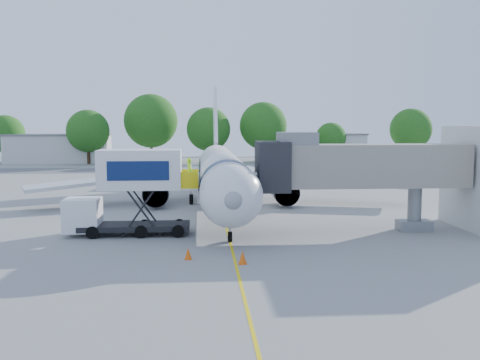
{
  "coord_description": "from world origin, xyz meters",
  "views": [
    {
      "loc": [
        -1.74,
        -41.34,
        7.13
      ],
      "look_at": [
        1.01,
        -4.07,
        3.2
      ],
      "focal_mm": 40.0,
      "sensor_mm": 36.0,
      "label": 1
    }
  ],
  "objects": [
    {
      "name": "outbuilding_left",
      "position": [
        -28.0,
        60.0,
        2.66
      ],
      "size": [
        18.4,
        8.4,
        5.3
      ],
      "color": "beige",
      "rests_on": "ground"
    },
    {
      "name": "ground_tug",
      "position": [
        1.43,
        -16.66,
        0.69
      ],
      "size": [
        3.37,
        1.86,
        1.31
      ],
      "rotation": [
        0.0,
        0.0,
        0.05
      ],
      "color": "white",
      "rests_on": "ground"
    },
    {
      "name": "catering_hiloader",
      "position": [
        -6.26,
        -7.0,
        2.76
      ],
      "size": [
        8.5,
        2.44,
        5.5
      ],
      "color": "black",
      "rests_on": "ground"
    },
    {
      "name": "tree_e",
      "position": [
        9.87,
        57.5,
        6.79
      ],
      "size": [
        8.77,
        8.77,
        11.18
      ],
      "color": "#382314",
      "rests_on": "ground"
    },
    {
      "name": "tree_d",
      "position": [
        -0.27,
        56.56,
        6.17
      ],
      "size": [
        7.97,
        7.97,
        10.16
      ],
      "color": "#382314",
      "rests_on": "ground"
    },
    {
      "name": "tree_c",
      "position": [
        -10.92,
        59.15,
        7.69
      ],
      "size": [
        9.93,
        9.93,
        12.66
      ],
      "color": "#382314",
      "rests_on": "ground"
    },
    {
      "name": "tree_b",
      "position": [
        -21.74,
        55.88,
        5.87
      ],
      "size": [
        7.58,
        7.58,
        9.67
      ],
      "color": "#382314",
      "rests_on": "ground"
    },
    {
      "name": "safety_cone_a",
      "position": [
        0.36,
        -14.71,
        0.33
      ],
      "size": [
        0.43,
        0.43,
        0.69
      ],
      "color": "#E4540C",
      "rests_on": "ground"
    },
    {
      "name": "tree_g",
      "position": [
        38.43,
        58.54,
        6.13
      ],
      "size": [
        7.92,
        7.92,
        10.1
      ],
      "color": "#382314",
      "rests_on": "ground"
    },
    {
      "name": "jet_bridge",
      "position": [
        7.99,
        -7.0,
        4.34
      ],
      "size": [
        13.9,
        3.2,
        6.6
      ],
      "color": "gray",
      "rests_on": "ground"
    },
    {
      "name": "tree_a",
      "position": [
        -37.34,
        59.54,
        5.31
      ],
      "size": [
        6.86,
        6.86,
        8.75
      ],
      "color": "#382314",
      "rests_on": "ground"
    },
    {
      "name": "ground",
      "position": [
        0.0,
        0.0,
        0.0
      ],
      "size": [
        160.0,
        160.0,
        0.0
      ],
      "primitive_type": "plane",
      "color": "gray",
      "rests_on": "ground"
    },
    {
      "name": "safety_cone_b",
      "position": [
        -2.44,
        -13.58,
        0.3
      ],
      "size": [
        0.4,
        0.4,
        0.63
      ],
      "color": "#E4540C",
      "rests_on": "ground"
    },
    {
      "name": "outbuilding_right",
      "position": [
        22.0,
        62.0,
        2.66
      ],
      "size": [
        16.4,
        7.4,
        5.3
      ],
      "color": "beige",
      "rests_on": "ground"
    },
    {
      "name": "guidance_line",
      "position": [
        0.0,
        0.0,
        0.01
      ],
      "size": [
        0.15,
        70.0,
        0.01
      ],
      "primitive_type": "cube",
      "color": "yellow",
      "rests_on": "ground"
    },
    {
      "name": "aircraft",
      "position": [
        0.0,
        4.12,
        2.95
      ],
      "size": [
        34.17,
        37.73,
        11.35
      ],
      "color": "silver",
      "rests_on": "ground"
    },
    {
      "name": "tree_f",
      "position": [
        23.16,
        59.52,
        4.49
      ],
      "size": [
        5.81,
        5.81,
        7.41
      ],
      "color": "#382314",
      "rests_on": "ground"
    },
    {
      "name": "taxiway_strip",
      "position": [
        0.0,
        42.0,
        0.0
      ],
      "size": [
        120.0,
        10.0,
        0.01
      ],
      "primitive_type": "cube",
      "color": "#59595B",
      "rests_on": "ground"
    }
  ]
}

